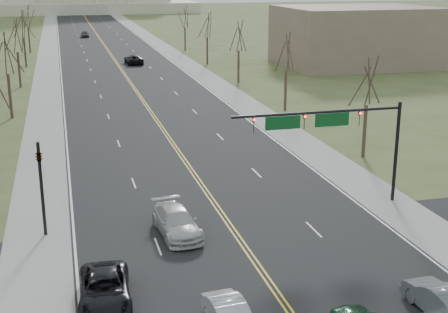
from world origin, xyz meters
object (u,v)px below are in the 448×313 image
car_sb_outer_lead (105,289)px  car_far_nb (134,59)px  car_sb_inner_second (177,222)px  signal_mast (331,127)px  car_far_sb (85,34)px  signal_left (41,178)px  car_nb_outer_lead (441,300)px

car_sb_outer_lead → car_far_nb: car_far_nb is taller
car_sb_inner_second → signal_mast: bearing=5.5°
car_far_sb → car_far_nb: bearing=-83.1°
signal_left → signal_mast: bearing=-0.0°
signal_mast → car_nb_outer_lead: bearing=-92.3°
car_nb_outer_lead → car_sb_inner_second: (-10.42, 12.60, 0.04)m
car_far_nb → car_far_sb: 50.48m
signal_mast → car_nb_outer_lead: 15.42m
car_far_nb → car_far_sb: size_ratio=1.29×
signal_left → car_nb_outer_lead: (18.35, -14.58, -2.94)m
signal_mast → car_nb_outer_lead: signal_mast is taller
car_far_nb → signal_left: bearing=75.7°
signal_left → car_far_sb: bearing=86.2°
signal_mast → car_sb_outer_lead: 19.21m
signal_left → car_sb_inner_second: size_ratio=1.08×
signal_left → car_sb_inner_second: signal_left is taller
signal_left → car_far_sb: 124.03m
car_sb_inner_second → car_sb_outer_lead: bearing=-128.5°
signal_mast → car_far_sb: 124.29m
car_sb_outer_lead → car_sb_inner_second: 8.95m
signal_left → car_sb_outer_lead: (2.96, -9.41, -2.95)m
signal_mast → car_sb_outer_lead: size_ratio=2.24×
signal_mast → car_sb_inner_second: signal_mast is taller
car_nb_outer_lead → car_sb_outer_lead: 16.24m
signal_mast → car_far_nb: signal_mast is taller
car_sb_outer_lead → car_far_sb: 133.23m
car_far_nb → car_far_sb: car_far_nb is taller
car_nb_outer_lead → car_sb_outer_lead: car_nb_outer_lead is taller
car_sb_outer_lead → car_far_sb: bearing=90.9°
signal_mast → car_far_nb: (-4.63, 73.62, -4.94)m
signal_mast → car_far_sb: signal_mast is taller
car_nb_outer_lead → car_far_nb: (-4.04, 88.20, 0.04)m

